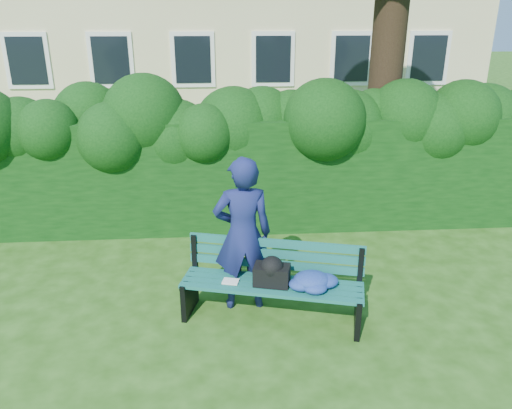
{
  "coord_description": "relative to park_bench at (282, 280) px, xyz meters",
  "views": [
    {
      "loc": [
        -0.45,
        -5.52,
        3.32
      ],
      "look_at": [
        0.0,
        0.6,
        0.95
      ],
      "focal_mm": 35.0,
      "sensor_mm": 36.0,
      "label": 1
    }
  ],
  "objects": [
    {
      "name": "ground",
      "position": [
        -0.2,
        0.63,
        -0.5
      ],
      "size": [
        80.0,
        80.0,
        0.0
      ],
      "primitive_type": "plane",
      "color": "#214910",
      "rests_on": "ground"
    },
    {
      "name": "hedge",
      "position": [
        -0.2,
        2.83,
        0.4
      ],
      "size": [
        10.0,
        1.0,
        1.8
      ],
      "color": "black",
      "rests_on": "ground"
    },
    {
      "name": "park_bench",
      "position": [
        0.0,
        0.0,
        0.0
      ],
      "size": [
        2.11,
        1.05,
        0.89
      ],
      "rotation": [
        0.0,
        0.0,
        -0.26
      ],
      "color": "#105347",
      "rests_on": "ground"
    },
    {
      "name": "man_reading",
      "position": [
        -0.42,
        0.33,
        0.43
      ],
      "size": [
        0.7,
        0.48,
        1.86
      ],
      "primitive_type": "imported",
      "rotation": [
        0.0,
        0.0,
        3.2
      ],
      "color": "navy",
      "rests_on": "ground"
    }
  ]
}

